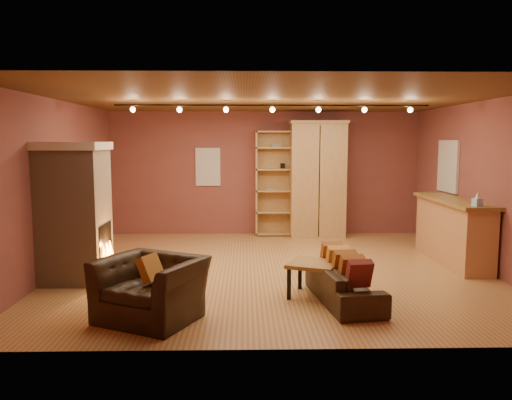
{
  "coord_description": "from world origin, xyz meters",
  "views": [
    {
      "loc": [
        -0.45,
        -8.15,
        2.13
      ],
      "look_at": [
        -0.27,
        0.2,
        1.14
      ],
      "focal_mm": 35.0,
      "sensor_mm": 36.0,
      "label": 1
    }
  ],
  "objects_px": {
    "armchair": "(151,278)",
    "coffee_table": "(313,267)",
    "armoire": "(317,179)",
    "fireplace": "(75,212)",
    "bookcase": "(277,182)",
    "bar_counter": "(453,230)",
    "loveseat": "(344,277)"
  },
  "relations": [
    {
      "from": "armchair",
      "to": "coffee_table",
      "type": "bearing_deg",
      "value": 48.08
    },
    {
      "from": "armoire",
      "to": "armchair",
      "type": "relative_size",
      "value": 1.91
    },
    {
      "from": "armchair",
      "to": "fireplace",
      "type": "bearing_deg",
      "value": 156.01
    },
    {
      "from": "bookcase",
      "to": "bar_counter",
      "type": "bearing_deg",
      "value": -42.62
    },
    {
      "from": "bookcase",
      "to": "armchair",
      "type": "distance_m",
      "value": 5.8
    },
    {
      "from": "bookcase",
      "to": "loveseat",
      "type": "xyz_separation_m",
      "value": [
        0.6,
        -4.85,
        -0.86
      ]
    },
    {
      "from": "armoire",
      "to": "armchair",
      "type": "height_order",
      "value": "armoire"
    },
    {
      "from": "armoire",
      "to": "loveseat",
      "type": "distance_m",
      "value": 4.75
    },
    {
      "from": "armoire",
      "to": "coffee_table",
      "type": "height_order",
      "value": "armoire"
    },
    {
      "from": "armchair",
      "to": "coffee_table",
      "type": "xyz_separation_m",
      "value": [
        2.07,
        0.85,
        -0.09
      ]
    },
    {
      "from": "fireplace",
      "to": "armoire",
      "type": "bearing_deg",
      "value": 39.99
    },
    {
      "from": "bookcase",
      "to": "bar_counter",
      "type": "relative_size",
      "value": 1.0
    },
    {
      "from": "armoire",
      "to": "armchair",
      "type": "bearing_deg",
      "value": -117.63
    },
    {
      "from": "coffee_table",
      "to": "fireplace",
      "type": "bearing_deg",
      "value": 166.02
    },
    {
      "from": "fireplace",
      "to": "coffee_table",
      "type": "xyz_separation_m",
      "value": [
        3.52,
        -0.88,
        -0.65
      ]
    },
    {
      "from": "fireplace",
      "to": "bar_counter",
      "type": "bearing_deg",
      "value": 9.3
    },
    {
      "from": "bar_counter",
      "to": "coffee_table",
      "type": "height_order",
      "value": "bar_counter"
    },
    {
      "from": "bar_counter",
      "to": "armchair",
      "type": "xyz_separation_m",
      "value": [
        -4.79,
        -2.74,
        -0.07
      ]
    },
    {
      "from": "bar_counter",
      "to": "armchair",
      "type": "relative_size",
      "value": 1.75
    },
    {
      "from": "bar_counter",
      "to": "fireplace",
      "type": "bearing_deg",
      "value": -170.7
    },
    {
      "from": "loveseat",
      "to": "coffee_table",
      "type": "xyz_separation_m",
      "value": [
        -0.38,
        0.25,
        0.07
      ]
    },
    {
      "from": "fireplace",
      "to": "bar_counter",
      "type": "height_order",
      "value": "fireplace"
    },
    {
      "from": "fireplace",
      "to": "loveseat",
      "type": "xyz_separation_m",
      "value": [
        3.9,
        -1.12,
        -0.72
      ]
    },
    {
      "from": "loveseat",
      "to": "armchair",
      "type": "relative_size",
      "value": 1.24
    },
    {
      "from": "bookcase",
      "to": "armoire",
      "type": "bearing_deg",
      "value": -12.82
    },
    {
      "from": "armoire",
      "to": "bar_counter",
      "type": "bearing_deg",
      "value": -50.75
    },
    {
      "from": "fireplace",
      "to": "bar_counter",
      "type": "xyz_separation_m",
      "value": [
        6.24,
        1.02,
        -0.49
      ]
    },
    {
      "from": "armoire",
      "to": "coffee_table",
      "type": "distance_m",
      "value": 4.54
    },
    {
      "from": "coffee_table",
      "to": "loveseat",
      "type": "bearing_deg",
      "value": -32.95
    },
    {
      "from": "coffee_table",
      "to": "armoire",
      "type": "bearing_deg",
      "value": 81.22
    },
    {
      "from": "loveseat",
      "to": "coffee_table",
      "type": "distance_m",
      "value": 0.46
    },
    {
      "from": "fireplace",
      "to": "loveseat",
      "type": "bearing_deg",
      "value": -16.05
    }
  ]
}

